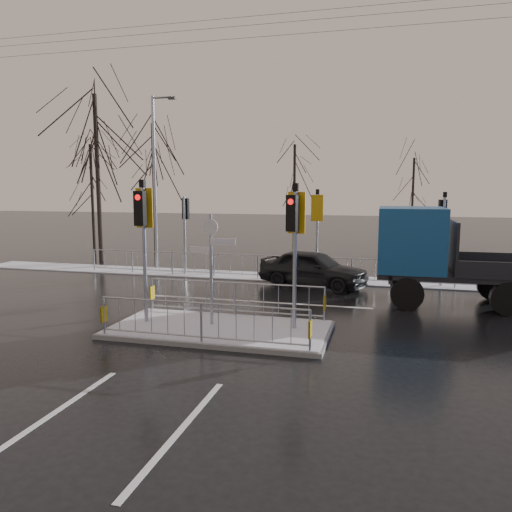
% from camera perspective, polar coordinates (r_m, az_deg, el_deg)
% --- Properties ---
extents(ground, '(120.00, 120.00, 0.00)m').
position_cam_1_polar(ground, '(13.88, -4.17, -8.65)').
color(ground, black).
rests_on(ground, ground).
extents(snow_verge, '(30.00, 2.00, 0.04)m').
position_cam_1_polar(snow_verge, '(21.98, 3.12, -2.45)').
color(snow_verge, white).
rests_on(snow_verge, ground).
extents(lane_markings, '(8.00, 11.38, 0.01)m').
position_cam_1_polar(lane_markings, '(13.58, -4.63, -9.01)').
color(lane_markings, silver).
rests_on(lane_markings, ground).
extents(traffic_island, '(6.00, 3.04, 4.15)m').
position_cam_1_polar(traffic_island, '(13.79, -4.22, -7.07)').
color(traffic_island, slate).
rests_on(traffic_island, ground).
extents(far_kerb_fixtures, '(18.00, 0.65, 3.83)m').
position_cam_1_polar(far_kerb_fixtures, '(21.27, 3.64, -0.07)').
color(far_kerb_fixtures, '#989EA6').
rests_on(far_kerb_fixtures, ground).
extents(car_far_lane, '(4.66, 2.93, 1.48)m').
position_cam_1_polar(car_far_lane, '(19.98, 6.55, -1.43)').
color(car_far_lane, black).
rests_on(car_far_lane, ground).
extents(flatbed_truck, '(7.06, 2.60, 3.27)m').
position_cam_1_polar(flatbed_truck, '(17.88, 20.45, 0.28)').
color(flatbed_truck, black).
rests_on(flatbed_truck, ground).
extents(tree_near_a, '(4.75, 4.75, 8.97)m').
position_cam_1_polar(tree_near_a, '(27.96, -17.76, 11.92)').
color(tree_near_a, black).
rests_on(tree_near_a, ground).
extents(tree_near_b, '(4.00, 4.00, 7.55)m').
position_cam_1_polar(tree_near_b, '(27.99, -11.61, 10.14)').
color(tree_near_b, black).
rests_on(tree_near_b, ground).
extents(tree_near_c, '(3.50, 3.50, 6.61)m').
position_cam_1_polar(tree_near_c, '(31.06, -18.29, 8.48)').
color(tree_near_c, black).
rests_on(tree_near_c, ground).
extents(tree_far_a, '(3.75, 3.75, 7.08)m').
position_cam_1_polar(tree_far_a, '(35.17, 4.43, 9.24)').
color(tree_far_a, black).
rests_on(tree_far_a, ground).
extents(tree_far_b, '(3.25, 3.25, 6.14)m').
position_cam_1_polar(tree_far_b, '(36.62, 17.52, 7.84)').
color(tree_far_b, black).
rests_on(tree_far_b, ground).
extents(street_lamp_left, '(1.25, 0.18, 8.20)m').
position_cam_1_polar(street_lamp_left, '(24.58, -11.38, 8.97)').
color(street_lamp_left, '#989EA6').
rests_on(street_lamp_left, ground).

